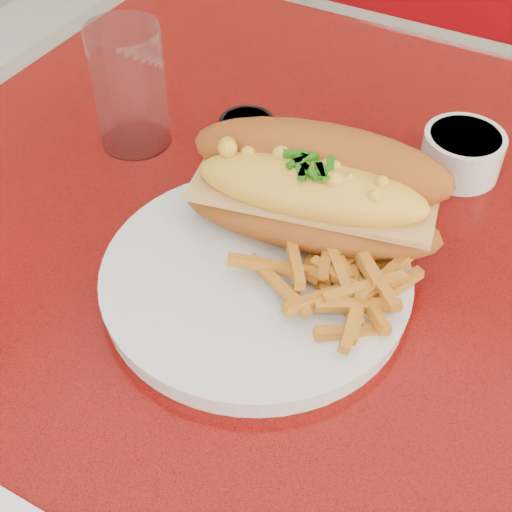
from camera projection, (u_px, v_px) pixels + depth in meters
The scene contains 8 objects.
diner_table at pixel (426, 357), 0.79m from camera, with size 1.23×0.83×0.77m.
dinner_plate at pixel (256, 279), 0.64m from camera, with size 0.31×0.31×0.02m.
mac_hoagie at pixel (314, 189), 0.64m from camera, with size 0.26×0.16×0.11m.
fries_pile at pixel (334, 272), 0.61m from camera, with size 0.12×0.11×0.04m, color orange, non-canonical shape.
fork at pixel (331, 269), 0.64m from camera, with size 0.09×0.15×0.00m.
gravy_ramekin at pixel (462, 152), 0.75m from camera, with size 0.09×0.09×0.05m.
sauce_cup_left at pixel (247, 131), 0.79m from camera, with size 0.08×0.08×0.03m.
water_tumbler at pixel (129, 88), 0.76m from camera, with size 0.08×0.08×0.14m, color #A4C1D3.
Camera 1 is at (0.06, -0.51, 1.25)m, focal length 50.00 mm.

